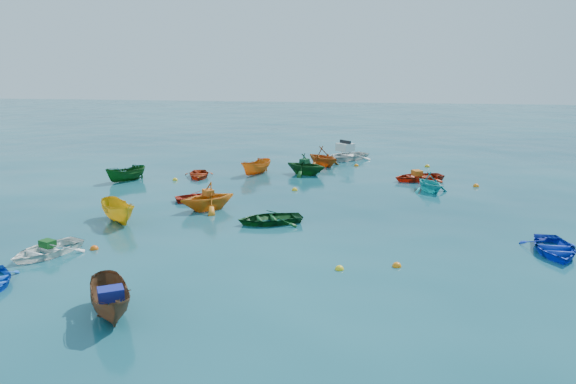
# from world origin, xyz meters

# --- Properties ---
(ground) EXTENTS (160.00, 160.00, 0.00)m
(ground) POSITION_xyz_m (0.00, 0.00, 0.00)
(ground) COLOR #093546
(ground) RESTS_ON ground
(dinghy_white_near) EXTENTS (3.21, 3.68, 0.64)m
(dinghy_white_near) POSITION_xyz_m (-8.26, -5.78, 0.00)
(dinghy_white_near) COLOR white
(dinghy_white_near) RESTS_ON ground
(sampan_brown_mid) EXTENTS (2.59, 3.24, 1.19)m
(sampan_brown_mid) POSITION_xyz_m (-3.14, -10.58, 0.00)
(sampan_brown_mid) COLOR brown
(sampan_brown_mid) RESTS_ON ground
(dinghy_blue_se) EXTENTS (2.42, 3.30, 0.67)m
(dinghy_blue_se) POSITION_xyz_m (12.11, -2.49, 0.00)
(dinghy_blue_se) COLOR #0E2FB9
(dinghy_blue_se) RESTS_ON ground
(dinghy_orange_w) EXTENTS (3.95, 3.89, 1.57)m
(dinghy_orange_w) POSITION_xyz_m (-3.82, 2.02, 0.00)
(dinghy_orange_w) COLOR orange
(dinghy_orange_w) RESTS_ON ground
(sampan_yellow_mid) EXTENTS (3.00, 3.13, 1.22)m
(sampan_yellow_mid) POSITION_xyz_m (-7.44, -0.86, 0.00)
(sampan_yellow_mid) COLOR gold
(sampan_yellow_mid) RESTS_ON ground
(dinghy_green_e) EXTENTS (3.77, 3.31, 0.65)m
(dinghy_green_e) POSITION_xyz_m (-0.16, 0.08, 0.00)
(dinghy_green_e) COLOR #0F4219
(dinghy_green_e) RESTS_ON ground
(dinghy_cyan_se) EXTENTS (2.94, 3.10, 1.28)m
(dinghy_cyan_se) POSITION_xyz_m (8.12, 8.11, 0.00)
(dinghy_cyan_se) COLOR #1CB3B3
(dinghy_cyan_se) RESTS_ON ground
(dinghy_red_nw) EXTENTS (3.43, 3.10, 0.58)m
(dinghy_red_nw) POSITION_xyz_m (-4.78, 3.91, 0.00)
(dinghy_red_nw) COLOR red
(dinghy_red_nw) RESTS_ON ground
(sampan_orange_n) EXTENTS (2.27, 3.14, 1.14)m
(sampan_orange_n) POSITION_xyz_m (-3.22, 11.67, 0.00)
(sampan_orange_n) COLOR orange
(sampan_orange_n) RESTS_ON ground
(dinghy_green_n) EXTENTS (3.73, 3.52, 1.55)m
(dinghy_green_n) POSITION_xyz_m (0.16, 12.05, 0.00)
(dinghy_green_n) COLOR #0F4416
(dinghy_green_n) RESTS_ON ground
(dinghy_red_ne) EXTENTS (4.03, 3.56, 0.69)m
(dinghy_red_ne) POSITION_xyz_m (7.67, 11.21, 0.00)
(dinghy_red_ne) COLOR #B0260E
(dinghy_red_ne) RESTS_ON ground
(dinghy_red_far) EXTENTS (2.66, 3.20, 0.57)m
(dinghy_red_far) POSITION_xyz_m (-6.85, 10.07, 0.00)
(dinghy_red_far) COLOR #B22F0E
(dinghy_red_far) RESTS_ON ground
(dinghy_orange_far) EXTENTS (3.94, 3.92, 1.57)m
(dinghy_orange_far) POSITION_xyz_m (1.02, 15.44, 0.00)
(dinghy_orange_far) COLOR #BB5111
(dinghy_orange_far) RESTS_ON ground
(sampan_green_far) EXTENTS (2.50, 2.92, 1.09)m
(sampan_green_far) POSITION_xyz_m (-11.13, 8.18, 0.00)
(sampan_green_far) COLOR #104714
(sampan_green_far) RESTS_ON ground
(motorboat_white) EXTENTS (5.01, 5.03, 1.46)m
(motorboat_white) POSITION_xyz_m (2.53, 18.36, 0.00)
(motorboat_white) COLOR silver
(motorboat_white) RESTS_ON ground
(tarp_green_a) EXTENTS (0.71, 0.63, 0.28)m
(tarp_green_a) POSITION_xyz_m (-8.22, -5.69, 0.46)
(tarp_green_a) COLOR #134F19
(tarp_green_a) RESTS_ON dinghy_white_near
(tarp_blue_a) EXTENTS (0.94, 0.88, 0.36)m
(tarp_blue_a) POSITION_xyz_m (-3.06, -10.71, 0.78)
(tarp_blue_a) COLOR navy
(tarp_blue_a) RESTS_ON sampan_brown_mid
(tarp_orange_a) EXTENTS (0.74, 0.76, 0.29)m
(tarp_orange_a) POSITION_xyz_m (-3.79, 2.05, 0.93)
(tarp_orange_a) COLOR orange
(tarp_orange_a) RESTS_ON dinghy_orange_w
(tarp_green_b) EXTENTS (0.69, 0.76, 0.30)m
(tarp_green_b) POSITION_xyz_m (0.07, 12.09, 0.93)
(tarp_green_b) COLOR #104020
(tarp_green_b) RESTS_ON dinghy_green_n
(tarp_orange_b) EXTENTS (0.76, 0.85, 0.34)m
(tarp_orange_b) POSITION_xyz_m (7.58, 11.17, 0.51)
(tarp_orange_b) COLOR #CE6015
(tarp_orange_b) RESTS_ON dinghy_red_ne
(buoy_or_a) EXTENTS (0.35, 0.35, 0.35)m
(buoy_or_a) POSITION_xyz_m (-6.68, -4.83, 0.00)
(buoy_or_a) COLOR #EC5B0C
(buoy_or_a) RESTS_ON ground
(buoy_ye_a) EXTENTS (0.34, 0.34, 0.34)m
(buoy_ye_a) POSITION_xyz_m (3.57, -5.62, 0.00)
(buoy_ye_a) COLOR yellow
(buoy_ye_a) RESTS_ON ground
(buoy_or_b) EXTENTS (0.36, 0.36, 0.36)m
(buoy_or_b) POSITION_xyz_m (5.72, -4.99, 0.00)
(buoy_or_b) COLOR orange
(buoy_or_b) RESTS_ON ground
(buoy_ye_b) EXTENTS (0.34, 0.34, 0.34)m
(buoy_ye_b) POSITION_xyz_m (-8.09, 8.88, 0.00)
(buoy_ye_b) COLOR yellow
(buoy_ye_b) RESTS_ON ground
(buoy_or_c) EXTENTS (0.33, 0.33, 0.33)m
(buoy_or_c) POSITION_xyz_m (-9.20, 2.36, 0.00)
(buoy_or_c) COLOR orange
(buoy_or_c) RESTS_ON ground
(buoy_ye_c) EXTENTS (0.36, 0.36, 0.36)m
(buoy_ye_c) POSITION_xyz_m (0.08, 7.16, 0.00)
(buoy_ye_c) COLOR yellow
(buoy_ye_c) RESTS_ON ground
(buoy_or_d) EXTENTS (0.38, 0.38, 0.38)m
(buoy_or_d) POSITION_xyz_m (11.12, 9.91, 0.00)
(buoy_or_d) COLOR orange
(buoy_or_d) RESTS_ON ground
(buoy_ye_d) EXTENTS (0.32, 0.32, 0.32)m
(buoy_ye_d) POSITION_xyz_m (-6.63, 9.65, 0.00)
(buoy_ye_d) COLOR yellow
(buoy_ye_d) RESTS_ON ground
(buoy_or_e) EXTENTS (0.34, 0.34, 0.34)m
(buoy_or_e) POSITION_xyz_m (3.51, 15.74, 0.00)
(buoy_or_e) COLOR orange
(buoy_or_e) RESTS_ON ground
(buoy_ye_e) EXTENTS (0.38, 0.38, 0.38)m
(buoy_ye_e) POSITION_xyz_m (8.70, 16.21, 0.00)
(buoy_ye_e) COLOR gold
(buoy_ye_e) RESTS_ON ground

